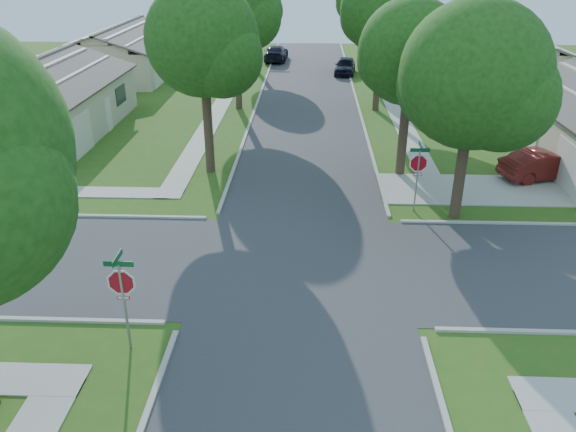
% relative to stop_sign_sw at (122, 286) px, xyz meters
% --- Properties ---
extents(ground, '(100.00, 100.00, 0.00)m').
position_rel_stop_sign_sw_xyz_m(ground, '(4.70, 4.70, -2.03)').
color(ground, '#2B5B18').
rests_on(ground, ground).
extents(road_ns, '(7.00, 100.00, 0.02)m').
position_rel_stop_sign_sw_xyz_m(road_ns, '(4.70, 4.70, -2.03)').
color(road_ns, '#333335').
rests_on(road_ns, ground).
extents(sidewalk_ne, '(1.20, 40.00, 0.04)m').
position_rel_stop_sign_sw_xyz_m(sidewalk_ne, '(10.80, 30.70, -2.01)').
color(sidewalk_ne, '#9E9B91').
rests_on(sidewalk_ne, ground).
extents(sidewalk_nw, '(1.20, 40.00, 0.04)m').
position_rel_stop_sign_sw_xyz_m(sidewalk_nw, '(-1.40, 30.70, -2.01)').
color(sidewalk_nw, '#9E9B91').
rests_on(sidewalk_nw, ground).
extents(driveway, '(8.80, 3.60, 0.05)m').
position_rel_stop_sign_sw_xyz_m(driveway, '(12.60, 11.80, -2.01)').
color(driveway, '#9E9B91').
rests_on(driveway, ground).
extents(stop_sign_sw, '(1.05, 0.80, 2.98)m').
position_rel_stop_sign_sw_xyz_m(stop_sign_sw, '(0.00, 0.00, 0.00)').
color(stop_sign_sw, gray).
rests_on(stop_sign_sw, ground).
extents(stop_sign_ne, '(1.05, 0.80, 2.98)m').
position_rel_stop_sign_sw_xyz_m(stop_sign_ne, '(9.40, 9.40, 0.00)').
color(stop_sign_ne, gray).
rests_on(stop_sign_ne, ground).
extents(tree_e_near, '(4.97, 4.80, 8.28)m').
position_rel_stop_sign_sw_xyz_m(tree_e_near, '(9.45, 13.71, 3.61)').
color(tree_e_near, '#38281C').
rests_on(tree_e_near, ground).
extents(tree_e_mid, '(5.59, 5.40, 9.21)m').
position_rel_stop_sign_sw_xyz_m(tree_e_mid, '(9.46, 25.71, 4.22)').
color(tree_e_mid, '#38281C').
rests_on(tree_e_mid, ground).
extents(tree_e_far, '(5.17, 5.00, 8.72)m').
position_rel_stop_sign_sw_xyz_m(tree_e_far, '(9.45, 38.71, 3.95)').
color(tree_e_far, '#38281C').
rests_on(tree_e_far, ground).
extents(tree_w_near, '(5.38, 5.20, 8.97)m').
position_rel_stop_sign_sw_xyz_m(tree_w_near, '(0.06, 13.71, 4.08)').
color(tree_w_near, '#38281C').
rests_on(tree_w_near, ground).
extents(tree_w_mid, '(5.80, 5.60, 9.56)m').
position_rel_stop_sign_sw_xyz_m(tree_w_mid, '(0.06, 25.71, 4.46)').
color(tree_w_mid, '#38281C').
rests_on(tree_w_mid, ground).
extents(tree_w_far, '(4.76, 4.60, 8.04)m').
position_rel_stop_sign_sw_xyz_m(tree_w_far, '(0.05, 38.71, 3.48)').
color(tree_w_far, '#38281C').
rests_on(tree_w_far, ground).
extents(tree_ne_corner, '(5.80, 5.60, 8.66)m').
position_rel_stop_sign_sw_xyz_m(tree_ne_corner, '(11.06, 8.91, 3.56)').
color(tree_ne_corner, '#38281C').
rests_on(tree_ne_corner, ground).
extents(house_ne_far, '(8.42, 13.60, 4.23)m').
position_rel_stop_sign_sw_xyz_m(house_ne_far, '(20.69, 33.70, -0.51)').
color(house_ne_far, '#B3AA8D').
rests_on(house_ne_far, ground).
extents(house_nw_near, '(8.42, 13.60, 4.23)m').
position_rel_stop_sign_sw_xyz_m(house_nw_near, '(-11.29, 19.70, -0.51)').
color(house_nw_near, '#B3AA8D').
rests_on(house_nw_near, ground).
extents(house_nw_far, '(8.42, 13.60, 4.23)m').
position_rel_stop_sign_sw_xyz_m(house_nw_far, '(-11.29, 36.70, -0.51)').
color(house_nw_far, '#B3AA8D').
rests_on(house_nw_far, ground).
extents(car_driveway, '(4.52, 2.72, 1.41)m').
position_rel_stop_sign_sw_xyz_m(car_driveway, '(16.20, 13.40, -1.33)').
color(car_driveway, '#5C1613').
rests_on(car_driveway, ground).
extents(car_curb_east, '(2.16, 4.35, 1.42)m').
position_rel_stop_sign_sw_xyz_m(car_curb_east, '(7.90, 37.65, -1.32)').
color(car_curb_east, black).
rests_on(car_curb_east, ground).
extents(car_curb_west, '(2.27, 5.14, 1.47)m').
position_rel_stop_sign_sw_xyz_m(car_curb_west, '(1.50, 43.69, -1.30)').
color(car_curb_west, black).
rests_on(car_curb_west, ground).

